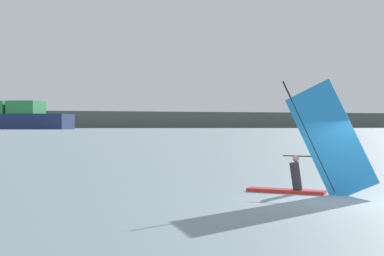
{
  "coord_description": "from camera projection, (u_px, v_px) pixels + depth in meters",
  "views": [
    {
      "loc": [
        -4.11,
        -16.32,
        2.29
      ],
      "look_at": [
        -5.29,
        16.99,
        2.19
      ],
      "focal_mm": 49.65,
      "sensor_mm": 36.0,
      "label": 1
    }
  ],
  "objects": [
    {
      "name": "windsurfer",
      "position": [
        311.0,
        161.0,
        17.96
      ],
      "size": [
        4.2,
        1.99,
        4.12
      ],
      "rotation": [
        0.0,
        0.0,
        2.75
      ],
      "color": "red",
      "rests_on": "ground_plane"
    },
    {
      "name": "ground_plane",
      "position": [
        345.0,
        201.0,
        16.17
      ],
      "size": [
        4000.0,
        4000.0,
        0.0
      ],
      "primitive_type": "plane",
      "color": "gray"
    },
    {
      "name": "distant_headland",
      "position": [
        123.0,
        121.0,
        947.62
      ],
      "size": [
        1138.54,
        711.42,
        23.39
      ],
      "primitive_type": "cube",
      "rotation": [
        0.0,
        0.0,
        0.29
      ],
      "color": "#4C564C",
      "rests_on": "ground_plane"
    }
  ]
}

